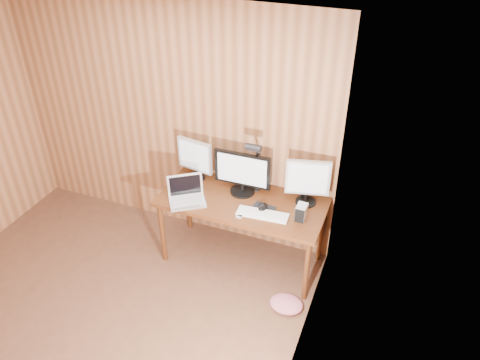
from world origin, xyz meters
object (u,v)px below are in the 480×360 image
Objects in this scene: laptop at (187,195)px; mouse at (263,207)px; monitor_left at (195,158)px; hard_drive at (301,212)px; desk at (244,207)px; desk_lamp at (256,160)px; phone at (241,215)px; monitor_center at (242,173)px; speaker at (303,195)px; monitor_right at (308,181)px; keyboard at (262,214)px.

laptop is 0.74m from mouse.
monitor_left is 3.03× the size of hard_drive.
desk_lamp is (0.08, 0.08, 0.51)m from desk.
hard_drive is 0.55m from phone.
desk is 13.27× the size of phone.
monitor_center reaches higher than phone.
desk is at bearing -163.98° from speaker.
phone is (0.57, -0.04, -0.05)m from laptop.
desk_lamp reaches higher than desk.
monitor_left is 3.60× the size of mouse.
speaker is (0.31, 0.28, 0.03)m from mouse.
speaker is (-0.04, 0.04, -0.19)m from monitor_right.
keyboard is at bearing -12.66° from monitor_left.
monitor_right is at bearing -44.93° from speaker.
desk is 0.30m from mouse.
monitor_right is 0.74× the size of desk_lamp.
mouse reaches higher than phone.
phone is at bearing -71.93° from monitor_center.
monitor_right reaches higher than phone.
monitor_center is 1.28× the size of monitor_left.
desk_lamp is (0.00, 0.36, 0.38)m from phone.
desk_lamp is (-0.46, -0.08, 0.33)m from speaker.
desk is 0.36m from monitor_center.
speaker is 0.57m from desk_lamp.
mouse reaches higher than desk.
monitor_center is 0.43m from phone.
speaker is (0.54, 0.15, 0.18)m from desk.
phone is 0.53m from desk_lamp.
monitor_left reaches higher than laptop.
phone is 0.64m from speaker.
mouse is 0.44m from desk_lamp.
keyboard reaches higher than phone.
monitor_right is (0.58, 0.12, 0.37)m from desk.
laptop reaches higher than keyboard.
monitor_right reaches higher than hard_drive.
speaker is at bearing 16.02° from desk.
monitor_center is at bearing 132.73° from keyboard.
keyboard is at bearing -147.65° from monitor_right.
monitor_left is (-0.53, 0.06, 0.01)m from monitor_center.
monitor_left is at bearing 172.59° from monitor_center.
phone reaches higher than desk.
monitor_right is 0.52m from keyboard.
monitor_right is 0.20m from speaker.
monitor_right is at bearing -15.31° from laptop.
desk_lamp is (-0.50, -0.04, 0.14)m from monitor_right.
desk is 0.64m from hard_drive.
keyboard is 0.35m from hard_drive.
keyboard is (0.83, -0.34, -0.22)m from monitor_left.
hard_drive is at bearing -18.35° from monitor_center.
keyboard is at bearing -43.69° from monitor_center.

